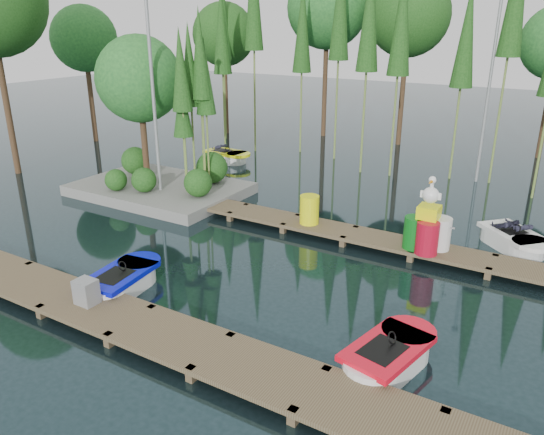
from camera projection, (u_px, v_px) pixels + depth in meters
The scene contains 15 objects.
ground_plane at pixel (248, 256), 14.97m from camera, with size 90.00×90.00×0.00m, color #1C2F34.
near_dock at pixel (131, 322), 11.28m from camera, with size 18.00×1.50×0.50m.
far_dock at pixel (319, 227), 16.41m from camera, with size 15.00×1.20×0.50m.
island at pixel (153, 108), 19.53m from camera, with size 6.20×4.20×6.75m.
tree_screen at pixel (344, 23), 22.29m from camera, with size 34.42×18.53×10.31m.
lamp_island at pixel (152, 82), 18.13m from camera, with size 0.30×0.30×7.25m.
lamp_rear at pixel (491, 75), 20.35m from camera, with size 0.30×0.30×7.25m.
boat_blue at pixel (122, 282), 13.01m from camera, with size 1.36×2.51×0.81m.
boat_red at pixel (388, 357), 10.12m from camera, with size 1.56×2.57×0.81m.
boat_yellow_far at pixel (226, 156), 24.78m from camera, with size 2.47×1.23×1.20m.
boat_white_far at pixel (513, 240), 15.40m from camera, with size 2.52×2.47×1.15m.
utility_cabinet at pixel (86, 292), 11.79m from camera, with size 0.47×0.40×0.57m, color gray.
yellow_barrel at pixel (309, 210), 16.39m from camera, with size 0.60×0.60×0.90m, color #F0F60C.
drum_cluster at pixel (428, 229), 14.42m from camera, with size 1.21×1.11×2.09m.
seagull_post at pixel (444, 232), 14.37m from camera, with size 0.51×0.28×0.82m.
Camera 1 is at (7.62, -11.31, 6.28)m, focal length 35.00 mm.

